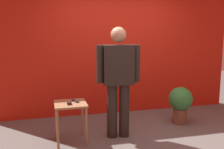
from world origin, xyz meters
TOP-DOWN VIEW (x-y plane):
  - ground_plane at (0.00, 0.00)m, footprint 12.00×12.00m
  - back_wall_red at (0.00, 1.68)m, footprint 5.01×0.12m
  - standing_person at (-0.32, 0.37)m, footprint 0.71×0.28m
  - side_table at (-1.09, 0.35)m, footprint 0.48×0.48m
  - cell_phone at (-1.11, 0.29)m, footprint 0.07×0.15m
  - tv_remote at (-1.01, 0.40)m, footprint 0.10×0.17m
  - potted_plant at (0.97, 0.69)m, footprint 0.44×0.44m

SIDE VIEW (x-z plane):
  - ground_plane at x=0.00m, z-range 0.00..0.00m
  - potted_plant at x=0.97m, z-range 0.06..0.75m
  - side_table at x=-1.09m, z-range 0.20..0.83m
  - cell_phone at x=-1.11m, z-range 0.63..0.64m
  - tv_remote at x=-1.01m, z-range 0.63..0.65m
  - standing_person at x=-0.32m, z-range 0.11..1.88m
  - back_wall_red at x=0.00m, z-range 0.00..2.83m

